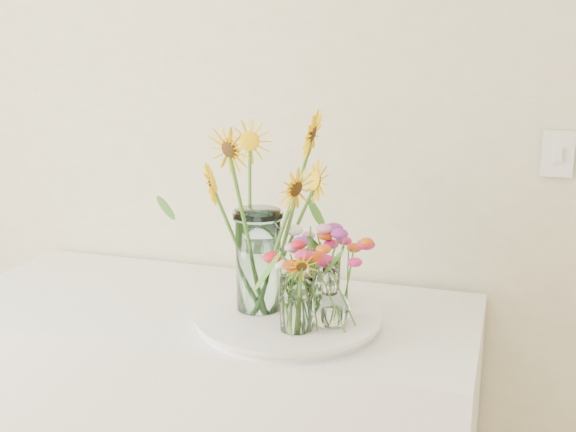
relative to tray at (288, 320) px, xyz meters
The scene contains 9 objects.
tray is the anchor object (origin of this frame).
mason_jar 0.16m from the tray, behind, with size 0.11×0.11×0.26m, color #C6F1F7.
sunflower_bouquet 0.28m from the tray, behind, with size 0.57×0.57×0.51m, color #FFC205, non-canonical shape.
small_vase_a 0.13m from the tray, 60.98° to the right, with size 0.08×0.08×0.13m, color white.
wildflower_posy_a 0.16m from the tray, 60.98° to the right, with size 0.19×0.19×0.22m, color #CE4911, non-canonical shape.
small_vase_b 0.15m from the tray, 16.50° to the right, with size 0.10×0.10×0.14m, color white, non-canonical shape.
wildflower_posy_b 0.18m from the tray, 16.50° to the right, with size 0.23×0.23×0.23m, color #CE4911, non-canonical shape.
small_vase_c 0.13m from the tray, 42.20° to the left, with size 0.08×0.08×0.13m, color white.
wildflower_posy_c 0.16m from the tray, 42.20° to the left, with size 0.21×0.21×0.22m, color #CE4911, non-canonical shape.
Camera 1 is at (0.46, 0.27, 1.60)m, focal length 45.00 mm.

